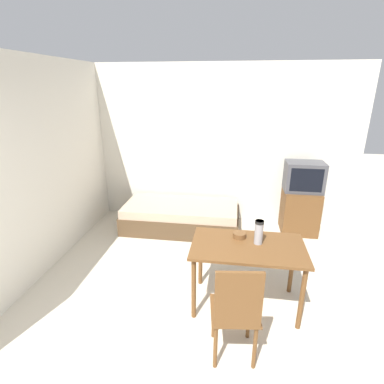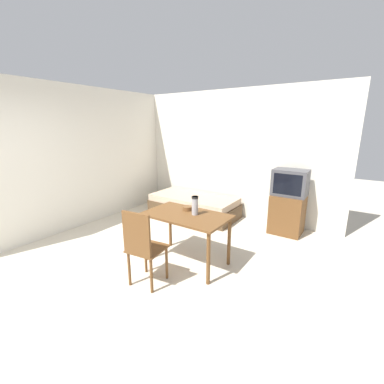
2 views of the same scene
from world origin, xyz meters
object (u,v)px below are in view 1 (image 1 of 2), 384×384
Objects in this scene: daybed at (181,217)px; dining_table at (248,253)px; tv at (301,199)px; wooden_chair at (236,310)px; thermos_flask at (259,231)px; mate_bowl at (239,235)px.

daybed is 2.09m from dining_table.
tv is 2.91m from wooden_chair.
thermos_flask is 1.85× the size of mate_bowl.
wooden_chair reaches higher than mate_bowl.
mate_bowl is (-0.09, 0.16, 0.13)m from dining_table.
thermos_flask is (0.10, 0.06, 0.24)m from dining_table.
tv is 2.07m from mate_bowl.
dining_table is at bearing -115.30° from tv.
daybed is at bearing -174.40° from tv.
thermos_flask is (1.15, -1.69, 0.67)m from daybed.
wooden_chair is at bearing -91.03° from mate_bowl.
wooden_chair reaches higher than daybed.
wooden_chair is (0.94, -2.53, 0.34)m from daybed.
tv is 4.53× the size of thermos_flask.
wooden_chair is (-0.11, -0.77, -0.09)m from dining_table.
mate_bowl is at bearing -119.55° from tv.
mate_bowl reaches higher than dining_table.
thermos_flask reaches higher than daybed.
thermos_flask is at bearing 75.61° from wooden_chair.
daybed is at bearing 110.38° from wooden_chair.
daybed is 1.62× the size of dining_table.
tv is at bearing 64.70° from dining_table.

